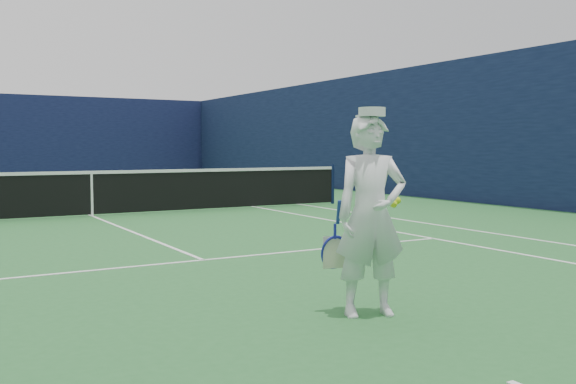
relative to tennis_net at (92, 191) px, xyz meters
name	(u,v)px	position (x,y,z in m)	size (l,w,h in m)	color
ground	(92,216)	(0.00, 0.00, -0.55)	(80.00, 80.00, 0.00)	#25622C
court_markings	(92,216)	(0.00, 0.00, -0.55)	(11.03, 23.83, 0.01)	white
windscreen_fence	(90,126)	(0.00, 0.00, 1.45)	(20.12, 36.12, 4.00)	#0F1337
tennis_net	(92,191)	(0.00, 0.00, 0.00)	(12.88, 0.09, 1.07)	#141E4C
tennis_player	(371,215)	(0.23, -9.79, 0.36)	(0.76, 0.66, 1.88)	white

